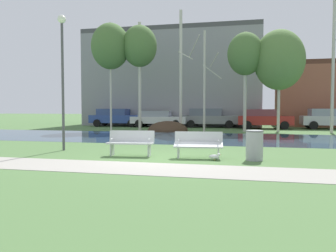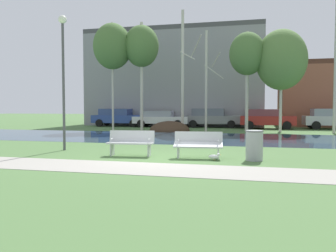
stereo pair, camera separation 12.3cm
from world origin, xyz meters
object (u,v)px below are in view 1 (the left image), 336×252
at_px(bench_left, 131,142).
at_px(parked_wagon_fourth_red, 264,118).
at_px(parked_suv_fifth_silver, 330,118).
at_px(bench_right, 198,144).
at_px(seagull, 215,156).
at_px(parked_van_nearest_blue, 116,117).
at_px(parked_sedan_second_white, 158,118).
at_px(parked_hatch_third_grey, 209,118).
at_px(streetlamp, 62,60).
at_px(trash_bin, 254,145).

height_order(bench_left, parked_wagon_fourth_red, parked_wagon_fourth_red).
bearing_deg(parked_suv_fifth_silver, bench_right, -113.30).
relative_size(seagull, parked_van_nearest_blue, 0.08).
height_order(bench_right, parked_sedan_second_white, parked_sedan_second_white).
distance_m(bench_right, parked_hatch_third_grey, 17.84).
height_order(streetlamp, parked_van_nearest_blue, streetlamp).
bearing_deg(parked_van_nearest_blue, parked_hatch_third_grey, 1.77).
relative_size(parked_van_nearest_blue, parked_wagon_fourth_red, 1.12).
bearing_deg(parked_sedan_second_white, trash_bin, -65.98).
relative_size(streetlamp, parked_sedan_second_white, 1.10).
height_order(parked_hatch_third_grey, parked_wagon_fourth_red, parked_hatch_third_grey).
bearing_deg(parked_sedan_second_white, bench_left, -78.29).
bearing_deg(parked_wagon_fourth_red, bench_right, -99.01).
bearing_deg(bench_right, parked_suv_fifth_silver, 66.70).
relative_size(parked_sedan_second_white, parked_suv_fifth_silver, 1.09).
height_order(bench_right, parked_hatch_third_grey, parked_hatch_third_grey).
bearing_deg(bench_left, parked_van_nearest_blue, 112.99).
xyz_separation_m(seagull, parked_hatch_third_grey, (-2.25, 18.20, 0.69)).
distance_m(streetlamp, parked_suv_fifth_silver, 21.40).
relative_size(bench_right, parked_suv_fifth_silver, 0.38).
xyz_separation_m(bench_right, parked_suv_fifth_silver, (7.60, 17.65, 0.35)).
relative_size(bench_left, parked_hatch_third_grey, 0.35).
bearing_deg(trash_bin, streetlamp, 172.28).
bearing_deg(seagull, parked_hatch_third_grey, 97.04).
bearing_deg(parked_suv_fifth_silver, parked_wagon_fourth_red, -172.76).
height_order(seagull, parked_suv_fifth_silver, parked_suv_fifth_silver).
height_order(parked_sedan_second_white, parked_suv_fifth_silver, parked_suv_fifth_silver).
relative_size(bench_right, parked_hatch_third_grey, 0.35).
height_order(bench_right, streetlamp, streetlamp).
xyz_separation_m(streetlamp, parked_sedan_second_white, (-0.51, 16.42, -2.76)).
relative_size(bench_right, seagull, 4.20).
xyz_separation_m(parked_wagon_fourth_red, parked_suv_fifth_silver, (4.90, 0.62, 0.02)).
relative_size(trash_bin, parked_sedan_second_white, 0.20).
relative_size(parked_wagon_fourth_red, parked_suv_fifth_silver, 0.96).
height_order(bench_right, seagull, bench_right).
distance_m(trash_bin, parked_wagon_fourth_red, 17.15).
xyz_separation_m(bench_left, parked_van_nearest_blue, (-7.43, 17.51, 0.34)).
xyz_separation_m(trash_bin, streetlamp, (-7.24, 0.98, 3.01)).
distance_m(streetlamp, parked_van_nearest_blue, 17.39).
bearing_deg(streetlamp, parked_wagon_fourth_red, 63.24).
bearing_deg(seagull, parked_sedan_second_white, 110.22).
distance_m(trash_bin, parked_hatch_third_grey, 18.19).
bearing_deg(seagull, bench_left, 171.63).
bearing_deg(seagull, trash_bin, 15.50).
xyz_separation_m(trash_bin, parked_van_nearest_blue, (-11.60, 17.61, 0.31)).
bearing_deg(trash_bin, parked_van_nearest_blue, 123.37).
relative_size(parked_van_nearest_blue, parked_suv_fifth_silver, 1.08).
height_order(parked_van_nearest_blue, parked_sedan_second_white, parked_van_nearest_blue).
xyz_separation_m(bench_right, parked_wagon_fourth_red, (2.70, 17.03, 0.33)).
bearing_deg(bench_left, parked_wagon_fourth_red, 73.45).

